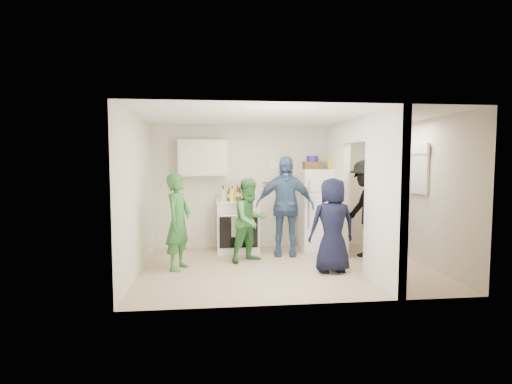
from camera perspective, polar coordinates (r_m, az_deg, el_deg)
The scene contains 37 objects.
floor at distance 6.83m, azimuth 4.30°, elevation -10.74°, with size 4.80×4.80×0.00m, color #C6AE8B.
wall_back at distance 8.28m, azimuth 2.17°, elevation 0.73°, with size 4.80×4.80×0.00m, color silver.
wall_front at distance 4.96m, azimuth 8.03°, elevation -1.85°, with size 4.80×4.80×0.00m, color silver.
wall_left at distance 6.60m, azimuth -16.56°, elevation -0.42°, with size 3.40×3.40×0.00m, color silver.
wall_right at distance 7.44m, azimuth 22.84°, elevation -0.05°, with size 3.40×3.40×0.00m, color silver.
ceiling at distance 6.63m, azimuth 4.43°, elevation 10.60°, with size 4.80×4.80×0.00m, color white.
partition_pier_back at distance 7.97m, azimuth 11.38°, elevation 0.50°, with size 0.12×1.20×2.50m, color silver.
partition_pier_front at distance 5.92m, azimuth 17.88°, elevation -0.99°, with size 0.12×1.20×2.50m, color silver.
partition_header at distance 6.93m, azimuth 14.32°, elevation 8.54°, with size 0.12×1.00×0.40m, color silver.
stove at distance 7.97m, azimuth -2.66°, elevation -4.82°, with size 0.85×0.71×1.01m, color white.
upper_cabinet at distance 8.00m, azimuth -7.62°, elevation 4.86°, with size 0.95×0.34×0.70m, color silver.
fridge at distance 8.16m, azimuth 8.75°, elevation -2.47°, with size 0.67×0.65×1.62m, color white.
wicker_basket at distance 8.12m, azimuth 8.05°, elevation 3.78°, with size 0.35×0.25×0.15m, color brown.
blue_bowl at distance 8.12m, azimuth 8.06°, elevation 4.70°, with size 0.24×0.24×0.11m, color #281697.
yellow_cup_stack_top at distance 8.06m, azimuth 10.53°, elevation 4.10°, with size 0.09×0.09×0.25m, color yellow.
wall_clock at distance 8.25m, azimuth 2.55°, elevation 3.84°, with size 0.22×0.22×0.03m, color white.
spice_shelf at distance 8.23m, azimuth 2.23°, elevation 1.40°, with size 0.35×0.08×0.03m, color olive.
nook_window at distance 7.59m, azimuth 22.06°, elevation 3.08°, with size 0.03×0.70×0.80m, color black.
nook_window_frame at distance 7.58m, azimuth 21.96°, elevation 3.08°, with size 0.04×0.76×0.86m, color white.
nook_valance at distance 7.57m, azimuth 21.87°, elevation 5.73°, with size 0.04×0.82×0.18m, color white.
yellow_cup_stack_stove at distance 7.66m, azimuth -3.46°, elevation -0.45°, with size 0.09×0.09×0.25m, color yellow.
red_cup at distance 7.71m, azimuth -0.95°, elevation -0.89°, with size 0.09×0.09×0.12m, color #AB1B0B.
person_green_left at distance 6.70m, azimuth -11.03°, elevation -4.20°, with size 0.58×0.38×1.58m, color #30793D.
person_green_center at distance 7.09m, azimuth -0.81°, elevation -4.04°, with size 0.72×0.56×1.48m, color #3E863B.
person_denim at distance 7.56m, azimuth 4.13°, elevation -2.01°, with size 1.10×0.46×1.88m, color #3D5C85.
person_navy at distance 6.53m, azimuth 10.85°, elevation -4.68°, with size 0.75×0.48×1.52m, color black.
person_nook at distance 7.60m, azimuth 15.57°, elevation -2.34°, with size 1.18×0.68×1.82m, color black.
bottle_a at distance 8.00m, azimuth -4.70°, elevation -0.14°, with size 0.06×0.06×0.28m, color brown.
bottle_b at distance 7.81m, azimuth -3.86°, elevation -0.32°, with size 0.08×0.08×0.26m, color #1A4F30.
bottle_c at distance 8.01m, azimuth -3.39°, elevation -0.15°, with size 0.08×0.08×0.27m, color #A3A7B1.
bottle_d at distance 7.84m, azimuth -2.65°, elevation -0.12°, with size 0.06×0.06×0.31m, color brown.
bottle_e at distance 8.06m, azimuth -2.14°, elevation 0.06°, with size 0.07×0.07×0.32m, color #9DA5AE.
bottle_f at distance 7.91m, azimuth -1.30°, elevation -0.03°, with size 0.07×0.07×0.32m, color #163E27.
bottle_g at distance 8.03m, azimuth -1.02°, elevation -0.18°, with size 0.06×0.06×0.26m, color #9E9A34.
bottle_h at distance 7.76m, azimuth -4.73°, elevation -0.18°, with size 0.08×0.08×0.31m, color silver.
bottle_i at distance 8.00m, azimuth -2.41°, elevation -0.23°, with size 0.07×0.07×0.25m, color #603410.
bottle_j at distance 7.83m, azimuth -0.58°, elevation -0.10°, with size 0.07×0.07×0.31m, color #28571E.
Camera 1 is at (-1.23, -6.47, 1.80)m, focal length 28.00 mm.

